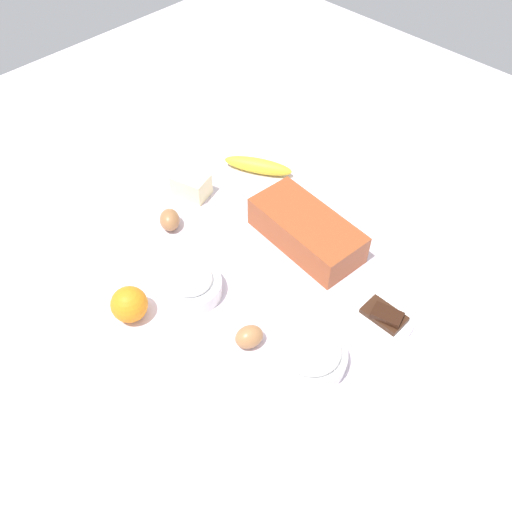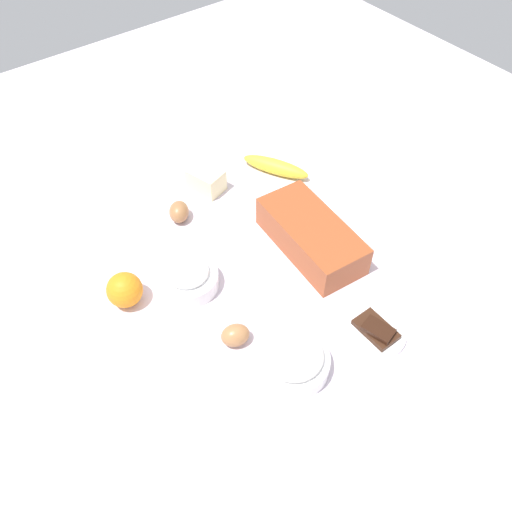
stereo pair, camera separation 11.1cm
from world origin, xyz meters
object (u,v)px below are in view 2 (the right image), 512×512
at_px(sugar_bowl, 188,277).
at_px(egg_beside_bowl, 179,212).
at_px(butter_block, 206,180).
at_px(banana, 276,167).
at_px(flour_bowl, 293,359).
at_px(orange_fruit, 125,290).
at_px(loaf_pan, 311,235).
at_px(egg_near_butter, 235,335).
at_px(chocolate_plate, 376,331).

relative_size(sugar_bowl, egg_beside_bowl, 2.14).
bearing_deg(butter_block, banana, 72.26).
xyz_separation_m(flour_bowl, sugar_bowl, (-0.30, -0.05, -0.00)).
distance_m(orange_fruit, butter_block, 0.40).
xyz_separation_m(loaf_pan, butter_block, (-0.33, -0.08, -0.01)).
distance_m(flour_bowl, banana, 0.60).
bearing_deg(egg_near_butter, loaf_pan, 109.56).
distance_m(butter_block, chocolate_plate, 0.59).
bearing_deg(orange_fruit, banana, 104.93).
height_order(banana, butter_block, butter_block).
relative_size(flour_bowl, egg_near_butter, 2.45).
height_order(orange_fruit, egg_near_butter, orange_fruit).
height_order(flour_bowl, egg_beside_bowl, flour_bowl).
bearing_deg(flour_bowl, loaf_pan, 132.64).
bearing_deg(loaf_pan, orange_fruit, -100.95).
height_order(flour_bowl, banana, flour_bowl).
bearing_deg(butter_block, sugar_bowl, -40.80).
xyz_separation_m(loaf_pan, flour_bowl, (0.22, -0.24, -0.01)).
height_order(orange_fruit, egg_beside_bowl, orange_fruit).
bearing_deg(sugar_bowl, loaf_pan, 75.11).
distance_m(sugar_bowl, banana, 0.44).
xyz_separation_m(butter_block, chocolate_plate, (0.59, 0.03, -0.02)).
bearing_deg(chocolate_plate, banana, 163.21).
xyz_separation_m(sugar_bowl, banana, (-0.19, 0.40, -0.01)).
xyz_separation_m(butter_block, egg_beside_bowl, (0.05, -0.12, -0.01)).
xyz_separation_m(sugar_bowl, butter_block, (-0.25, 0.21, 0.00)).
bearing_deg(chocolate_plate, flour_bowl, -103.45).
bearing_deg(banana, chocolate_plate, -16.79).
relative_size(orange_fruit, chocolate_plate, 0.60).
bearing_deg(butter_block, flour_bowl, -16.56).
distance_m(banana, egg_beside_bowl, 0.30).
xyz_separation_m(loaf_pan, egg_near_butter, (0.11, -0.30, -0.02)).
bearing_deg(butter_block, egg_beside_bowl, -65.31).
distance_m(flour_bowl, egg_near_butter, 0.13).
bearing_deg(loaf_pan, sugar_bowl, -99.58).
bearing_deg(loaf_pan, banana, 163.32).
bearing_deg(sugar_bowl, egg_beside_bowl, 153.47).
bearing_deg(egg_beside_bowl, banana, 88.86).
height_order(orange_fruit, butter_block, orange_fruit).
bearing_deg(egg_beside_bowl, egg_near_butter, -14.95).
bearing_deg(egg_near_butter, orange_fruit, -150.92).
bearing_deg(banana, butter_block, -107.74).
relative_size(flour_bowl, chocolate_plate, 1.13).
bearing_deg(egg_near_butter, butter_block, 153.21).
distance_m(flour_bowl, butter_block, 0.57).
distance_m(loaf_pan, sugar_bowl, 0.30).
relative_size(loaf_pan, chocolate_plate, 2.24).
height_order(egg_near_butter, chocolate_plate, egg_near_butter).
bearing_deg(orange_fruit, flour_bowl, 27.63).
relative_size(orange_fruit, egg_beside_bowl, 1.25).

